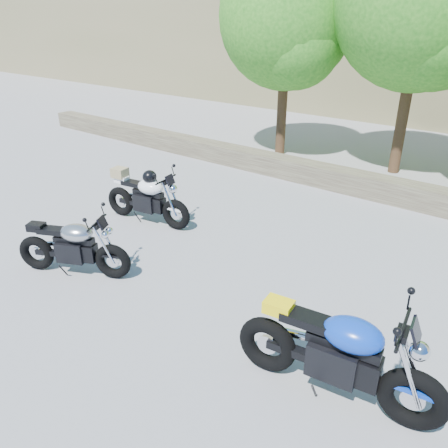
{
  "coord_description": "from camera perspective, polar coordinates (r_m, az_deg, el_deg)",
  "views": [
    {
      "loc": [
        4.09,
        -3.98,
        3.76
      ],
      "look_at": [
        0.2,
        1.0,
        0.75
      ],
      "focal_mm": 35.0,
      "sensor_mm": 36.0,
      "label": 1
    }
  ],
  "objects": [
    {
      "name": "ground",
      "position": [
        6.83,
        -6.56,
        -8.1
      ],
      "size": [
        90.0,
        90.0,
        0.0
      ],
      "primitive_type": "plane",
      "color": "gray",
      "rests_on": "ground"
    },
    {
      "name": "stone_wall",
      "position": [
        10.91,
        13.92,
        5.93
      ],
      "size": [
        22.0,
        0.55,
        0.5
      ],
      "primitive_type": "cube",
      "color": "#4C4032",
      "rests_on": "ground"
    },
    {
      "name": "tree_decid_left",
      "position": [
        12.87,
        8.5,
        24.66
      ],
      "size": [
        3.67,
        3.67,
        5.62
      ],
      "color": "#382314",
      "rests_on": "ground"
    },
    {
      "name": "tree_decid_mid",
      "position": [
        11.95,
        24.93,
        24.72
      ],
      "size": [
        4.08,
        4.08,
        6.24
      ],
      "color": "#382314",
      "rests_on": "ground"
    },
    {
      "name": "silver_bike",
      "position": [
        7.28,
        -19.08,
        -2.92
      ],
      "size": [
        1.79,
        0.98,
        0.97
      ],
      "rotation": [
        0.0,
        0.0,
        0.46
      ],
      "color": "black",
      "rests_on": "ground"
    },
    {
      "name": "white_bike",
      "position": [
        8.77,
        -10.14,
        3.54
      ],
      "size": [
        1.99,
        0.64,
        1.11
      ],
      "rotation": [
        0.0,
        0.0,
        0.16
      ],
      "color": "black",
      "rests_on": "ground"
    },
    {
      "name": "blue_bike",
      "position": [
        4.91,
        14.67,
        -16.25
      ],
      "size": [
        2.28,
        0.72,
        1.15
      ],
      "rotation": [
        0.0,
        0.0,
        0.13
      ],
      "color": "black",
      "rests_on": "ground"
    }
  ]
}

